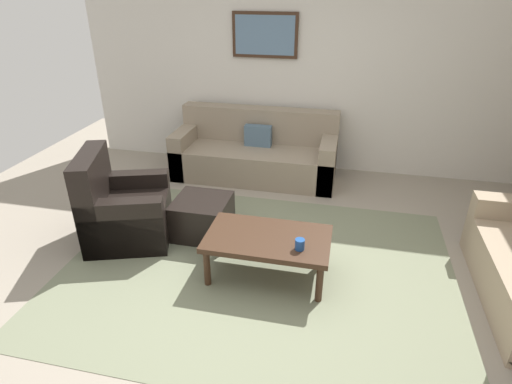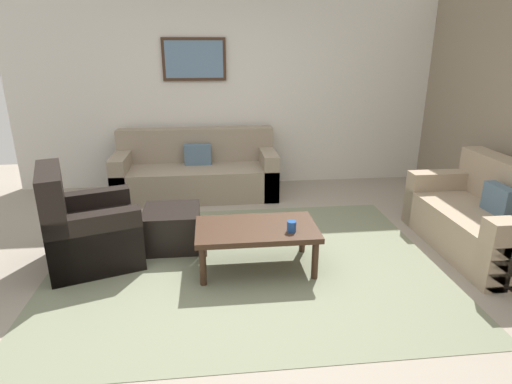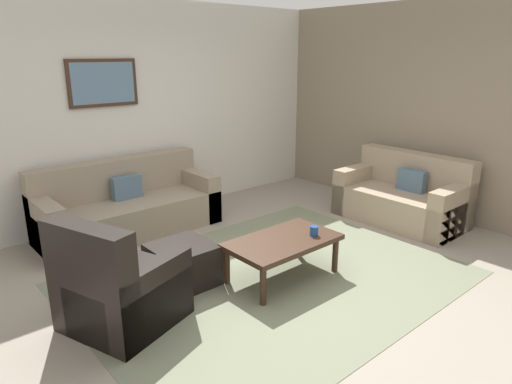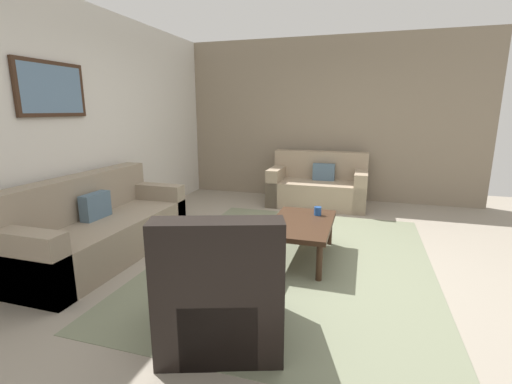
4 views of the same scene
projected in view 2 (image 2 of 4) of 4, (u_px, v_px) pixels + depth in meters
The scene contains 10 objects.
ground_plane at pixel (245, 265), 3.98m from camera, with size 8.00×8.00×0.00m, color gray.
rear_partition at pixel (228, 88), 5.97m from camera, with size 6.00×0.12×2.80m, color silver.
area_rug at pixel (245, 264), 3.98m from camera, with size 3.59×2.79×0.01m, color slate.
couch_main at pixel (197, 173), 5.82m from camera, with size 2.15×0.86×0.88m.
couch_loveseat at pixel (489, 221), 4.21m from camera, with size 0.86×1.59×0.88m.
armchair_leather at pixel (84, 233), 3.94m from camera, with size 1.01×1.01×0.95m.
ottoman at pixel (172, 228), 4.30m from camera, with size 0.56×0.56×0.40m, color black.
coffee_table at pixel (256, 232), 3.83m from camera, with size 1.10×0.64×0.41m.
cup at pixel (292, 226), 3.70m from camera, with size 0.08×0.08×0.10m, color #1E478C.
framed_artwork at pixel (194, 59), 5.71m from camera, with size 0.86×0.04×0.57m.
Camera 2 is at (-0.28, -3.53, 1.96)m, focal length 29.52 mm.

